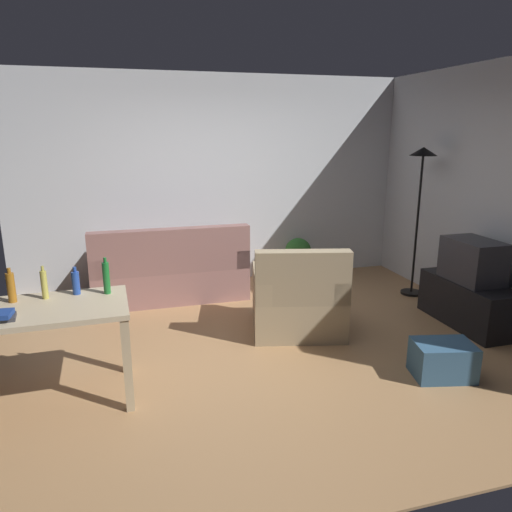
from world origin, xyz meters
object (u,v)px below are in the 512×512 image
Objects in this scene: bottle_squat at (44,284)px; couch at (170,274)px; torchiere_lamp at (421,181)px; storage_box at (443,360)px; potted_plant at (298,255)px; bottle_blue at (76,282)px; tv at (473,261)px; armchair at (298,301)px; bottle_amber at (11,287)px; bottle_green at (106,278)px; desk at (44,321)px; tv_stand at (468,303)px.

couch is at bearing 59.52° from bottle_squat.
storage_box is (-0.96, -1.90, -1.26)m from torchiere_lamp.
bottle_blue is (-2.68, -2.17, 0.53)m from potted_plant.
tv is (2.93, -1.70, 0.39)m from couch.
bottle_squat is (-4.05, -0.20, 0.17)m from tv.
tv is 0.56× the size of armchair.
torchiere_lamp reaches higher than storage_box.
armchair is at bearing 12.34° from bottle_amber.
bottle_green reaches higher than potted_plant.
bottle_green reaches higher than bottle_blue.
torchiere_lamp is 6.20× the size of bottle_green.
bottle_squat is at bearing 167.53° from storage_box.
bottle_amber is at bearing -144.46° from potted_plant.
storage_box is at bearing -12.47° from bottle_squat.
desk is 0.29m from bottle_squat.
bottle_blue reaches higher than couch.
bottle_green reaches higher than couch.
armchair is at bearing 129.81° from couch.
tv is 0.33× the size of torchiere_lamp.
bottle_blue reaches higher than tv.
torchiere_lamp reaches higher than tv.
torchiere_lamp is 2.20m from armchair.
bottle_amber reaches higher than tv_stand.
tv is 2.06× the size of bottle_green.
torchiere_lamp is 1.68× the size of armchair.
desk is 5.51× the size of bottle_blue.
armchair is (-1.78, 0.32, 0.08)m from tv_stand.
couch is 3.39m from tv_stand.
couch is at bearing 127.34° from storage_box.
bottle_squat is (-2.26, -0.53, 0.55)m from armchair.
bottle_squat is at bearing 59.52° from couch.
armchair is 4.15× the size of bottle_squat.
storage_box is at bearing -14.42° from bottle_green.
bottle_green is at bearing -161.30° from torchiere_lamp.
storage_box is 1.86× the size of bottle_squat.
couch is at bearing 64.20° from bottle_blue.
potted_plant is at bearing -96.77° from armchair.
bottle_squat is (-1.12, -1.90, 0.57)m from couch.
bottle_squat reaches higher than tv.
storage_box is (0.20, -2.90, -0.18)m from potted_plant.
tv_stand is at bearing 42.93° from storage_box.
potted_plant is 0.53× the size of armchair.
potted_plant is (1.78, 0.31, 0.02)m from couch.
torchiere_lamp is 2.47m from storage_box.
potted_plant is 3.88m from bottle_amber.
couch is 2.10m from bottle_green.
bottle_amber is (-2.49, -0.54, 0.56)m from armchair.
torchiere_lamp is at bearing 63.26° from storage_box.
torchiere_lamp is 4.48m from bottle_amber.
couch is at bearing -170.02° from potted_plant.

